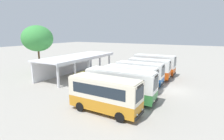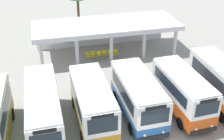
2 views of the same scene
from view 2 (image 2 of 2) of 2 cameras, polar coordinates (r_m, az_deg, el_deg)
The scene contains 12 objects.
city_bus_second_in_row at distance 20.39m, azimuth -13.26°, elevation -7.60°, with size 2.35×7.82×3.39m.
city_bus_middle_cream at distance 20.87m, azimuth -3.85°, elevation -6.21°, with size 2.51×6.75×3.17m.
city_bus_fourth_amber at distance 21.65m, azimuth 5.06°, elevation -4.86°, with size 2.55×6.80×3.15m.
city_bus_fifth_blue at distance 22.60m, azimuth 13.60°, elevation -3.99°, with size 2.49×6.60×3.21m.
city_bus_far_end_green at distance 24.28m, azimuth 20.70°, elevation -2.33°, with size 2.40×7.15×3.47m.
terminal_canopy at distance 31.46m, azimuth -1.37°, elevation 8.14°, with size 15.15×5.57×3.40m.
waiting_chair_end_by_column at distance 30.34m, azimuth -4.79°, elevation 2.92°, with size 0.46×0.46×0.86m.
waiting_chair_second_from_end at distance 30.42m, azimuth -3.68°, elevation 3.04°, with size 0.46×0.46×0.86m.
waiting_chair_middle_seat at distance 30.45m, azimuth -2.56°, elevation 3.10°, with size 0.46×0.46×0.86m.
waiting_chair_fourth_seat at distance 30.60m, azimuth -1.48°, elevation 3.26°, with size 0.46×0.46×0.86m.
waiting_chair_fifth_seat at distance 30.67m, azimuth -0.37°, elevation 3.33°, with size 0.46×0.46×0.86m.
waiting_chair_far_end_seat at distance 30.79m, azimuth 0.71°, elevation 3.43°, with size 0.46×0.46×0.86m.
Camera 2 is at (-5.61, -12.23, 13.69)m, focal length 46.73 mm.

